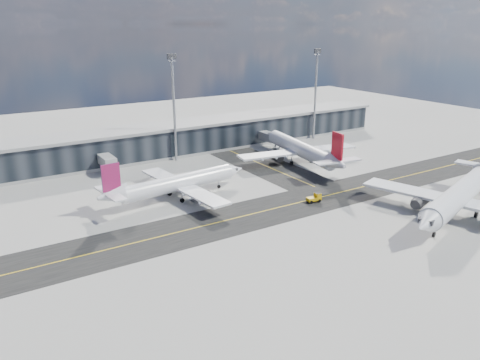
{
  "coord_description": "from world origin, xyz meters",
  "views": [
    {
      "loc": [
        -51.77,
        -68.3,
        36.23
      ],
      "look_at": [
        -2.14,
        10.91,
        5.0
      ],
      "focal_mm": 35.0,
      "sensor_mm": 36.0,
      "label": 1
    }
  ],
  "objects_px": {
    "airliner_redtail": "(301,149)",
    "airliner_near": "(461,194)",
    "baggage_tug": "(315,198)",
    "service_van": "(277,150)",
    "airliner_af": "(177,184)"
  },
  "relations": [
    {
      "from": "airliner_redtail",
      "to": "airliner_near",
      "type": "height_order",
      "value": "airliner_near"
    },
    {
      "from": "airliner_near",
      "to": "baggage_tug",
      "type": "xyz_separation_m",
      "value": [
        -19.81,
        20.46,
        -3.34
      ]
    },
    {
      "from": "airliner_near",
      "to": "baggage_tug",
      "type": "height_order",
      "value": "airliner_near"
    },
    {
      "from": "airliner_af",
      "to": "service_van",
      "type": "relative_size",
      "value": 7.24
    },
    {
      "from": "airliner_af",
      "to": "service_van",
      "type": "distance_m",
      "value": 45.88
    },
    {
      "from": "airliner_af",
      "to": "airliner_near",
      "type": "bearing_deg",
      "value": 43.29
    },
    {
      "from": "airliner_af",
      "to": "baggage_tug",
      "type": "xyz_separation_m",
      "value": [
        24.18,
        -17.5,
        -2.52
      ]
    },
    {
      "from": "baggage_tug",
      "to": "service_van",
      "type": "bearing_deg",
      "value": 162.08
    },
    {
      "from": "airliner_af",
      "to": "airliner_near",
      "type": "height_order",
      "value": "airliner_near"
    },
    {
      "from": "service_van",
      "to": "airliner_near",
      "type": "bearing_deg",
      "value": -120.57
    },
    {
      "from": "airliner_near",
      "to": "baggage_tug",
      "type": "relative_size",
      "value": 13.22
    },
    {
      "from": "baggage_tug",
      "to": "service_van",
      "type": "distance_m",
      "value": 40.86
    },
    {
      "from": "airliner_redtail",
      "to": "baggage_tug",
      "type": "height_order",
      "value": "airliner_redtail"
    },
    {
      "from": "airliner_near",
      "to": "service_van",
      "type": "distance_m",
      "value": 57.68
    },
    {
      "from": "airliner_af",
      "to": "airliner_redtail",
      "type": "bearing_deg",
      "value": 93.72
    }
  ]
}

